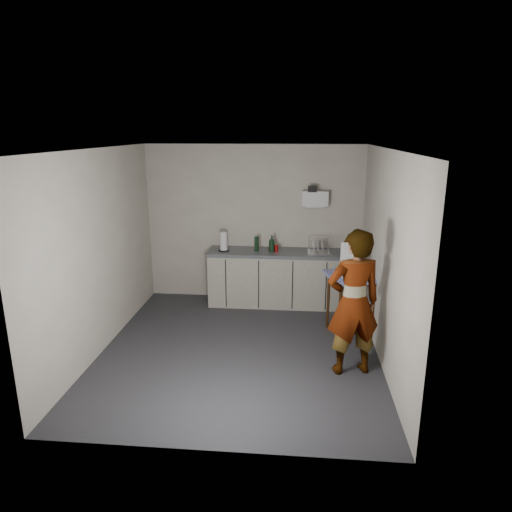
# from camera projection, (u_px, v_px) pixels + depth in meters

# --- Properties ---
(ground) EXTENTS (4.00, 4.00, 0.00)m
(ground) POSITION_uv_depth(u_px,v_px,m) (240.00, 349.00, 6.06)
(ground) COLOR #26272B
(ground) RESTS_ON ground
(wall_back) EXTENTS (3.60, 0.02, 2.60)m
(wall_back) POSITION_uv_depth(u_px,v_px,m) (254.00, 224.00, 7.63)
(wall_back) COLOR #B1A79A
(wall_back) RESTS_ON ground
(wall_right) EXTENTS (0.02, 4.00, 2.60)m
(wall_right) POSITION_uv_depth(u_px,v_px,m) (384.00, 259.00, 5.56)
(wall_right) COLOR #B1A79A
(wall_right) RESTS_ON ground
(wall_left) EXTENTS (0.02, 4.00, 2.60)m
(wall_left) POSITION_uv_depth(u_px,v_px,m) (101.00, 252.00, 5.87)
(wall_left) COLOR #B1A79A
(wall_left) RESTS_ON ground
(ceiling) EXTENTS (3.60, 4.00, 0.01)m
(ceiling) POSITION_uv_depth(u_px,v_px,m) (238.00, 149.00, 5.37)
(ceiling) COLOR silver
(ceiling) RESTS_ON wall_back
(kitchen_counter) EXTENTS (2.24, 0.62, 0.91)m
(kitchen_counter) POSITION_uv_depth(u_px,v_px,m) (276.00, 279.00, 7.55)
(kitchen_counter) COLOR black
(kitchen_counter) RESTS_ON ground
(wall_shelf) EXTENTS (0.42, 0.18, 0.37)m
(wall_shelf) POSITION_uv_depth(u_px,v_px,m) (315.00, 199.00, 7.35)
(wall_shelf) COLOR white
(wall_shelf) RESTS_ON ground
(side_table) EXTENTS (0.82, 0.82, 0.87)m
(side_table) POSITION_uv_depth(u_px,v_px,m) (352.00, 283.00, 6.35)
(side_table) COLOR #381D0C
(side_table) RESTS_ON ground
(standing_man) EXTENTS (0.73, 0.58, 1.76)m
(standing_man) POSITION_uv_depth(u_px,v_px,m) (353.00, 303.00, 5.28)
(standing_man) COLOR #B2A593
(standing_man) RESTS_ON ground
(soap_bottle) EXTENTS (0.14, 0.14, 0.27)m
(soap_bottle) POSITION_uv_depth(u_px,v_px,m) (272.00, 244.00, 7.36)
(soap_bottle) COLOR black
(soap_bottle) RESTS_ON kitchen_counter
(soda_can) EXTENTS (0.06, 0.06, 0.11)m
(soda_can) POSITION_uv_depth(u_px,v_px,m) (276.00, 248.00, 7.38)
(soda_can) COLOR red
(soda_can) RESTS_ON kitchen_counter
(dark_bottle) EXTENTS (0.07, 0.07, 0.25)m
(dark_bottle) POSITION_uv_depth(u_px,v_px,m) (257.00, 244.00, 7.39)
(dark_bottle) COLOR black
(dark_bottle) RESTS_ON kitchen_counter
(paper_towel) EXTENTS (0.18, 0.18, 0.32)m
(paper_towel) POSITION_uv_depth(u_px,v_px,m) (224.00, 242.00, 7.41)
(paper_towel) COLOR black
(paper_towel) RESTS_ON kitchen_counter
(dish_rack) EXTENTS (0.35, 0.26, 0.25)m
(dish_rack) POSITION_uv_depth(u_px,v_px,m) (318.00, 249.00, 7.32)
(dish_rack) COLOR silver
(dish_rack) RESTS_ON kitchen_counter
(bakery_box) EXTENTS (0.31, 0.32, 0.42)m
(bakery_box) POSITION_uv_depth(u_px,v_px,m) (352.00, 268.00, 6.34)
(bakery_box) COLOR white
(bakery_box) RESTS_ON side_table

